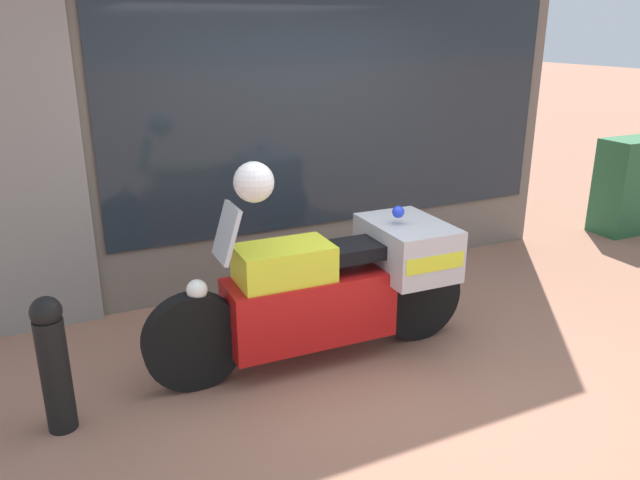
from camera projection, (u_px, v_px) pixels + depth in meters
name	position (u px, v px, depth m)	size (l,w,h in m)	color
ground_plane	(396.00, 369.00, 4.45)	(60.00, 60.00, 0.00)	#8E604C
shop_building	(234.00, 56.00, 5.29)	(5.71, 0.55, 4.13)	#6B6056
window_display	(328.00, 221.00, 6.22)	(4.17, 0.30, 1.97)	slate
paramedic_motorcycle	(337.00, 285.00, 4.46)	(2.43, 0.77, 1.25)	black
utility_cabinet	(630.00, 186.00, 7.27)	(0.79, 0.44, 1.10)	#235633
white_helmet	(254.00, 182.00, 3.97)	(0.26, 0.26, 0.26)	white
street_bollard	(54.00, 362.00, 3.66)	(0.18, 0.18, 0.87)	black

